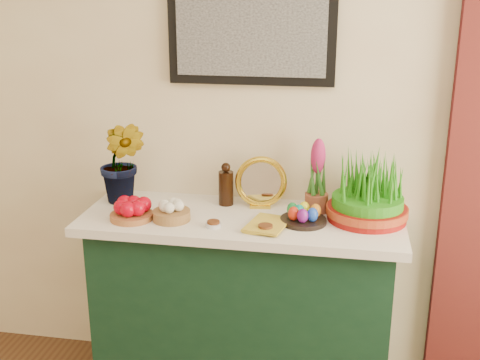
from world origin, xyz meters
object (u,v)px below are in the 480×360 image
mirror (261,183)px  sideboard (242,310)px  wheatgrass_sabzeh (368,192)px  book (250,221)px  hyacinth_green (122,149)px

mirror → sideboard: bearing=-116.0°
sideboard → wheatgrass_sabzeh: size_ratio=3.73×
mirror → wheatgrass_sabzeh: 0.48m
wheatgrass_sabzeh → book: bearing=-163.3°
hyacinth_green → wheatgrass_sabzeh: 1.11m
book → sideboard: bearing=130.4°
sideboard → book: size_ratio=6.26×
sideboard → mirror: (0.06, 0.13, 0.58)m
mirror → wheatgrass_sabzeh: wheatgrass_sabzeh is taller
hyacinth_green → sideboard: bearing=-4.2°
book → wheatgrass_sabzeh: 0.52m
hyacinth_green → book: bearing=-12.2°
hyacinth_green → wheatgrass_sabzeh: size_ratio=1.48×
hyacinth_green → mirror: hyacinth_green is taller
mirror → book: (-0.01, -0.23, -0.10)m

